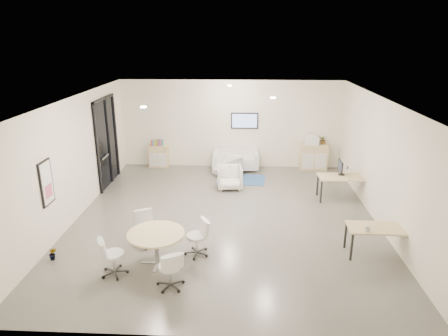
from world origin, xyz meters
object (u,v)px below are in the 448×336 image
desk_rear (342,179)px  armchair_left (227,165)px  desk_front (377,230)px  sideboard_left (159,156)px  sideboard_right (313,157)px  armchair_right (230,176)px  loveseat (236,161)px  round_table (156,236)px

desk_rear → armchair_left: bearing=149.4°
desk_front → desk_rear: bearing=91.7°
sideboard_left → desk_rear: size_ratio=0.58×
sideboard_right → desk_front: (0.41, -5.96, 0.13)m
sideboard_left → armchair_right: sideboard_left is taller
loveseat → round_table: bearing=-106.1°
loveseat → round_table: size_ratio=1.36×
sideboard_right → desk_rear: 2.82m
sideboard_right → loveseat: bearing=-176.9°
desk_rear → round_table: round_table is taller
sideboard_left → armchair_left: bearing=-18.9°
sideboard_left → armchair_right: bearing=-37.3°
armchair_right → desk_front: 5.22m
sideboard_left → armchair_left: size_ratio=1.03×
armchair_left → desk_rear: 4.01m
armchair_left → armchair_right: same height
sideboard_right → round_table: bearing=-123.8°
sideboard_right → desk_front: bearing=-86.0°
desk_rear → desk_front: desk_rear is taller
sideboard_right → armchair_right: size_ratio=1.21×
desk_rear → desk_front: (0.04, -3.18, -0.05)m
desk_front → sideboard_right: bearing=94.9°
loveseat → armchair_left: 0.75m
desk_rear → loveseat: bearing=139.1°
sideboard_left → armchair_left: 2.74m
armchair_left → sideboard_right: bearing=55.7°
sideboard_left → sideboard_right: sideboard_right is taller
sideboard_left → desk_rear: bearing=-25.0°
loveseat → round_table: round_table is taller
armchair_right → desk_rear: (3.37, -0.77, 0.26)m
sideboard_right → armchair_left: size_ratio=1.22×
sideboard_right → armchair_left: 3.23m
desk_rear → armchair_right: bearing=165.7°
sideboard_right → loveseat: size_ratio=0.58×
loveseat → sideboard_left: bearing=173.7°
sideboard_left → round_table: size_ratio=0.67×
desk_rear → desk_front: size_ratio=1.08×
armchair_left → round_table: armchair_left is taller
armchair_right → desk_front: (3.41, -3.94, 0.21)m
armchair_left → round_table: 5.89m
desk_front → armchair_right: bearing=131.8°
sideboard_right → desk_front: size_ratio=0.74×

